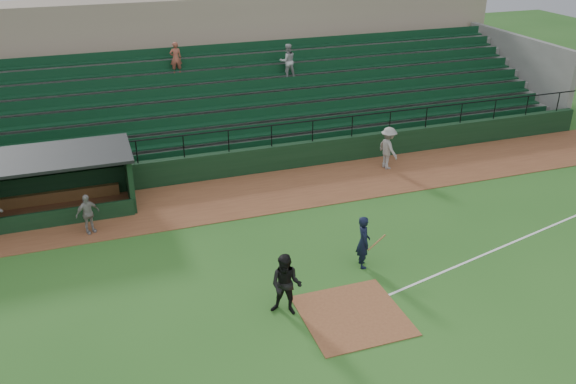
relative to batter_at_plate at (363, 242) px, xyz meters
name	(u,v)px	position (x,y,z in m)	size (l,w,h in m)	color
ground	(340,297)	(-1.45, -1.43, -0.94)	(90.00, 90.00, 0.00)	#285C1D
warning_track	(265,192)	(-1.45, 6.57, -0.93)	(40.00, 4.00, 0.03)	brown
home_plate_dirt	(353,315)	(-1.45, -2.43, -0.93)	(3.00, 3.00, 0.03)	brown
foul_line	(525,237)	(6.55, -0.23, -0.94)	(18.00, 0.09, 0.01)	white
stadium_structure	(218,89)	(-1.46, 15.03, 1.36)	(38.00, 13.08, 6.40)	black
dugout	(17,181)	(-11.20, 8.13, 0.39)	(8.90, 3.20, 2.42)	black
batter_at_plate	(363,242)	(0.00, 0.00, 0.00)	(1.08, 0.76, 1.89)	black
umpire	(286,285)	(-3.30, -1.63, 0.06)	(0.97, 0.76, 2.00)	black
runner	(388,148)	(4.70, 7.23, 0.08)	(1.29, 0.74, 1.99)	gray
dugout_player_a	(88,214)	(-8.70, 5.39, -0.13)	(0.92, 0.38, 1.56)	gray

